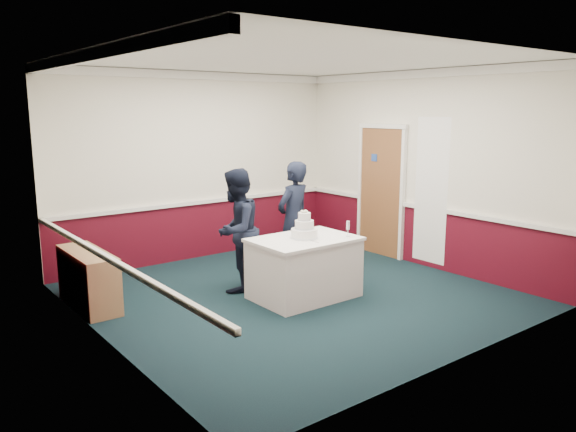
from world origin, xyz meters
TOP-DOWN VIEW (x-y plane):
  - ground at (0.00, 0.00)m, footprint 5.00×5.00m
  - room_shell at (0.08, 0.61)m, footprint 5.00×5.00m
  - sideboard at (-2.28, 1.23)m, footprint 0.41×1.20m
  - cake_table at (0.05, -0.14)m, footprint 1.32×0.92m
  - wedding_cake at (0.05, -0.14)m, footprint 0.35×0.35m
  - cake_knife at (0.02, -0.34)m, footprint 0.03×0.22m
  - champagne_flute at (0.55, -0.42)m, footprint 0.05×0.05m
  - person_man at (-0.48, 0.66)m, footprint 1.01×0.95m
  - person_woman at (0.54, 0.71)m, footprint 0.69×0.53m

SIDE VIEW (x-z plane):
  - ground at x=0.00m, z-range 0.00..0.00m
  - sideboard at x=-2.28m, z-range 0.00..0.70m
  - cake_table at x=0.05m, z-range 0.01..0.80m
  - cake_knife at x=0.02m, z-range 0.79..0.79m
  - person_man at x=-0.48m, z-range 0.00..1.65m
  - person_woman at x=0.54m, z-range 0.00..1.68m
  - wedding_cake at x=0.05m, z-range 0.72..1.08m
  - champagne_flute at x=0.55m, z-range 0.83..1.03m
  - room_shell at x=0.08m, z-range 0.47..3.47m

